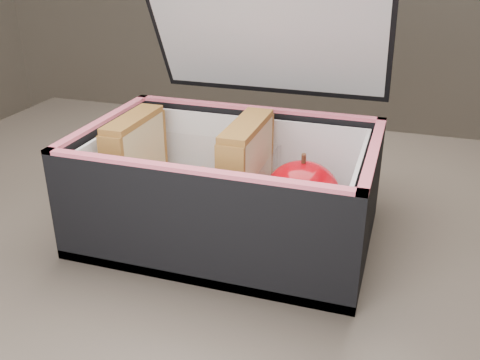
{
  "coord_description": "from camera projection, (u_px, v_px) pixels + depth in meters",
  "views": [
    {
      "loc": [
        0.11,
        -0.52,
        1.06
      ],
      "look_at": [
        -0.06,
        -0.01,
        0.81
      ],
      "focal_mm": 40.0,
      "sensor_mm": 36.0,
      "label": 1
    }
  ],
  "objects": [
    {
      "name": "sandwich_right",
      "position": [
        246.0,
        174.0,
        0.58
      ],
      "size": [
        0.03,
        0.11,
        0.12
      ],
      "color": "tan",
      "rests_on": "plastic_tub"
    },
    {
      "name": "plastic_tub",
      "position": [
        190.0,
        186.0,
        0.61
      ],
      "size": [
        0.18,
        0.13,
        0.07
      ],
      "primitive_type": null,
      "color": "white",
      "rests_on": "lunch_bag"
    },
    {
      "name": "sandwich_left",
      "position": [
        136.0,
        162.0,
        0.62
      ],
      "size": [
        0.03,
        0.1,
        0.11
      ],
      "color": "tan",
      "rests_on": "plastic_tub"
    },
    {
      "name": "kitchen_table",
      "position": [
        286.0,
        300.0,
        0.64
      ],
      "size": [
        1.2,
        0.8,
        0.75
      ],
      "color": "#51473F",
      "rests_on": "ground"
    },
    {
      "name": "red_apple",
      "position": [
        302.0,
        196.0,
        0.56
      ],
      "size": [
        0.09,
        0.09,
        0.09
      ],
      "rotation": [
        0.0,
        0.0,
        0.18
      ],
      "color": "#8F030D",
      "rests_on": "paper_napkin"
    },
    {
      "name": "carrot_sticks",
      "position": [
        192.0,
        197.0,
        0.62
      ],
      "size": [
        0.05,
        0.13,
        0.03
      ],
      "color": "#E03900",
      "rests_on": "plastic_tub"
    },
    {
      "name": "paper_napkin",
      "position": [
        302.0,
        229.0,
        0.58
      ],
      "size": [
        0.1,
        0.1,
        0.01
      ],
      "primitive_type": "cube",
      "rotation": [
        0.0,
        0.0,
        -0.22
      ],
      "color": "white",
      "rests_on": "lunch_bag"
    },
    {
      "name": "lunch_bag",
      "position": [
        230.0,
        179.0,
        0.58
      ],
      "size": [
        0.31,
        0.3,
        0.29
      ],
      "color": "black",
      "rests_on": "kitchen_table"
    }
  ]
}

